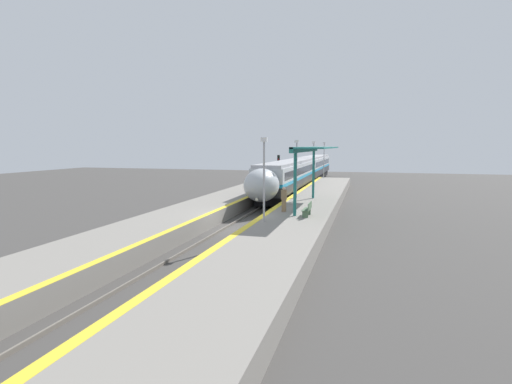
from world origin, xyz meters
The scene contains 14 objects.
ground_plane centered at (0.00, 0.00, 0.00)m, with size 120.00×120.00×0.00m, color #423F3D.
rail_left centered at (-0.72, 0.00, 0.07)m, with size 0.08×90.00×0.15m, color slate.
rail_right centered at (0.72, 0.00, 0.07)m, with size 0.08×90.00×0.15m, color slate.
train centered at (0.00, 26.87, 2.17)m, with size 2.91×44.37×3.77m.
platform_right centered at (3.74, 0.00, 0.49)m, with size 4.27×64.00×0.99m.
platform_left centered at (-3.72, 0.00, 0.49)m, with size 4.23×64.00×0.99m.
platform_bench centered at (4.57, 0.62, 1.45)m, with size 0.44×1.50×0.89m.
person_waiting centered at (2.76, 1.98, 1.85)m, with size 0.36×0.22×1.68m.
railway_signal centered at (-1.98, 21.84, 2.64)m, with size 0.28×0.28×4.30m.
lamppost_near centered at (2.33, -1.75, 3.81)m, with size 0.36×0.20×4.88m.
lamppost_mid centered at (2.33, 9.24, 3.81)m, with size 0.36×0.20×4.88m.
lamppost_far centered at (2.33, 20.23, 3.81)m, with size 0.36×0.20×4.88m.
lamppost_farthest centered at (2.33, 31.22, 3.81)m, with size 0.36×0.20×4.88m.
station_canopy centered at (4.32, 4.98, 5.02)m, with size 2.02×11.84×4.33m.
Camera 1 is at (8.06, -24.05, 5.40)m, focal length 28.00 mm.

